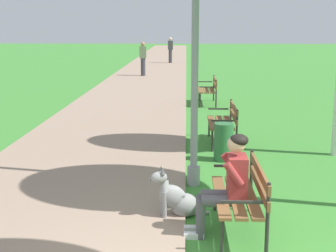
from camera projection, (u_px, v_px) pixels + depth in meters
name	position (u px, v px, depth m)	size (l,w,h in m)	color
paved_path	(154.00, 68.00, 28.09)	(3.63, 60.00, 0.04)	gray
park_bench_near	(244.00, 191.00, 6.01)	(0.55, 1.50, 0.85)	brown
park_bench_mid	(225.00, 120.00, 10.47)	(0.55, 1.50, 0.85)	brown
park_bench_far	(209.00, 88.00, 15.67)	(0.55, 1.50, 0.85)	brown
person_seated_on_near_bench	(228.00, 181.00, 5.85)	(0.74, 0.49, 1.25)	#4C4C51
dog_grey	(177.00, 199.00, 6.50)	(0.82, 0.40, 0.71)	gray
lamp_post_near	(195.00, 29.00, 7.38)	(0.24, 0.24, 4.68)	gray
litter_bin	(224.00, 142.00, 9.22)	(0.36, 0.36, 0.70)	#2D6638
pedestrian_distant	(143.00, 59.00, 23.80)	(0.32, 0.22, 1.65)	#383842
pedestrian_further_distant	(170.00, 50.00, 31.68)	(0.32, 0.22, 1.65)	#383842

